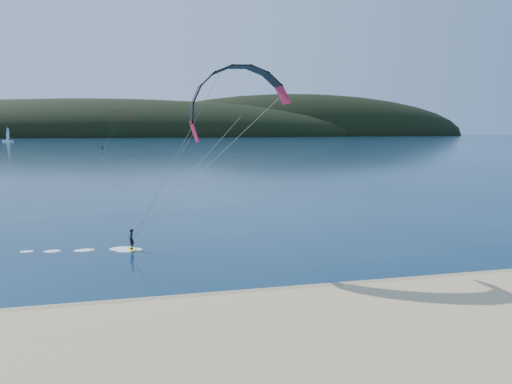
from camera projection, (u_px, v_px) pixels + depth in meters
ground at (250, 336)px, 20.67m from camera, size 1800.00×1800.00×0.00m
wet_sand at (231, 299)px, 25.01m from camera, size 220.00×2.50×0.10m
headland at (147, 136)px, 740.34m from camera, size 1200.00×310.00×140.00m
kitesurfer_near at (232, 123)px, 31.88m from camera, size 21.97×7.29×13.38m
kitesurfer_far at (121, 119)px, 206.65m from camera, size 13.93×8.00×17.12m
sailboat at (8, 141)px, 376.34m from camera, size 8.88×5.73×12.39m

